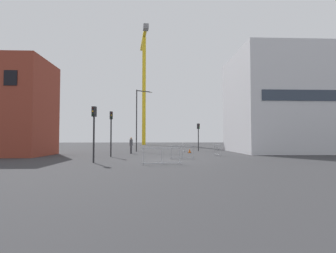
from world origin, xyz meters
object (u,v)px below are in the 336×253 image
at_px(streetlamp_tall, 139,115).
at_px(traffic_light_near, 94,125).
at_px(pedestrian_walking, 131,144).
at_px(traffic_cone_by_barrier, 190,151).
at_px(traffic_light_crosswalk, 198,132).
at_px(construction_crane, 144,73).
at_px(traffic_light_far, 111,126).

relative_size(streetlamp_tall, traffic_light_near, 2.00).
xyz_separation_m(streetlamp_tall, pedestrian_walking, (-0.49, -4.38, -3.56)).
height_order(traffic_light_near, traffic_cone_by_barrier, traffic_light_near).
relative_size(streetlamp_tall, traffic_light_crosswalk, 2.16).
bearing_deg(construction_crane, traffic_light_crosswalk, -74.42).
relative_size(traffic_light_crosswalk, traffic_light_far, 0.88).
xyz_separation_m(construction_crane, streetlamp_tall, (0.99, -32.49, -13.25)).
bearing_deg(traffic_cone_by_barrier, construction_crane, 101.11).
relative_size(construction_crane, traffic_light_near, 7.22).
height_order(streetlamp_tall, traffic_light_near, streetlamp_tall).
bearing_deg(traffic_light_far, traffic_light_crosswalk, 47.68).
relative_size(pedestrian_walking, traffic_cone_by_barrier, 3.86).
xyz_separation_m(streetlamp_tall, traffic_cone_by_barrier, (6.01, -3.17, -4.39)).
xyz_separation_m(traffic_light_near, traffic_cone_by_barrier, (8.04, 11.66, -2.39)).
distance_m(traffic_light_near, traffic_cone_by_barrier, 14.37).
bearing_deg(traffic_light_far, traffic_cone_by_barrier, 37.65).
xyz_separation_m(pedestrian_walking, traffic_cone_by_barrier, (6.50, 1.21, -0.83)).
bearing_deg(traffic_light_crosswalk, construction_crane, 105.58).
bearing_deg(traffic_light_crosswalk, traffic_light_near, -121.19).
relative_size(traffic_light_near, traffic_cone_by_barrier, 8.40).
bearing_deg(traffic_light_near, traffic_cone_by_barrier, 55.42).
distance_m(traffic_light_far, traffic_cone_by_barrier, 10.21).
height_order(traffic_light_crosswalk, traffic_cone_by_barrier, traffic_light_crosswalk).
height_order(traffic_light_near, pedestrian_walking, traffic_light_near).
height_order(construction_crane, traffic_light_near, construction_crane).
height_order(streetlamp_tall, pedestrian_walking, streetlamp_tall).
bearing_deg(streetlamp_tall, traffic_cone_by_barrier, -27.83).
xyz_separation_m(streetlamp_tall, traffic_light_near, (-2.03, -14.84, -2.00)).
distance_m(construction_crane, traffic_cone_by_barrier, 40.40).
distance_m(streetlamp_tall, traffic_cone_by_barrier, 8.09).
bearing_deg(pedestrian_walking, streetlamp_tall, 83.59).
relative_size(streetlamp_tall, traffic_cone_by_barrier, 16.81).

